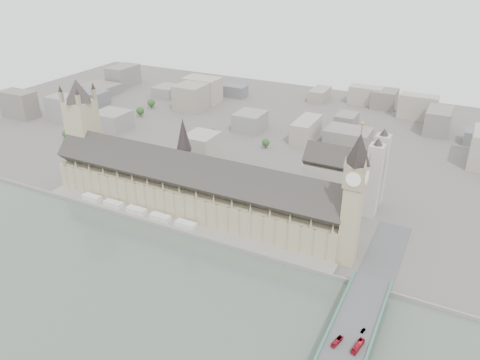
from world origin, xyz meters
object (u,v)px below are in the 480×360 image
at_px(red_bus_north, 337,342).
at_px(red_bus_south, 358,346).
at_px(westminster_abbey, 345,176).
at_px(elizabeth_tower, 354,191).
at_px(palace_of_westminster, 192,188).
at_px(victoria_tower, 83,127).
at_px(car_silver, 363,331).

height_order(red_bus_north, red_bus_south, red_bus_south).
xyz_separation_m(westminster_abbey, red_bus_south, (57.11, -175.28, -13.13)).
bearing_deg(elizabeth_tower, westminster_abbey, 107.29).
bearing_deg(elizabeth_tower, red_bus_north, -78.06).
height_order(palace_of_westminster, red_bus_north, palace_of_westminster).
bearing_deg(victoria_tower, red_bus_north, -21.13).
bearing_deg(elizabeth_tower, red_bus_south, -71.21).
relative_size(palace_of_westminster, car_silver, 65.54).
bearing_deg(red_bus_north, red_bus_south, 22.50).
bearing_deg(red_bus_south, westminster_abbey, 118.80).
height_order(palace_of_westminster, car_silver, palace_of_westminster).
relative_size(westminster_abbey, red_bus_north, 6.97).
height_order(victoria_tower, westminster_abbey, victoria_tower).
xyz_separation_m(elizabeth_tower, red_bus_south, (30.04, -88.28, -46.13)).
relative_size(palace_of_westminster, westminster_abbey, 3.90).
distance_m(victoria_tower, red_bus_north, 302.27).
bearing_deg(red_bus_north, elizabeth_tower, 116.48).
bearing_deg(red_bus_north, victoria_tower, 173.41).
xyz_separation_m(palace_of_westminster, red_bus_north, (157.00, -101.53, -11.10)).
xyz_separation_m(red_bus_south, car_silver, (-0.37, 13.81, -1.04)).
height_order(elizabeth_tower, red_bus_south, elizabeth_tower).
bearing_deg(elizabeth_tower, victoria_tower, 176.04).
distance_m(victoria_tower, car_silver, 307.27).
xyz_separation_m(palace_of_westminster, elizabeth_tower, (138.00, -11.70, 35.38)).
xyz_separation_m(elizabeth_tower, victoria_tower, (-260.00, 18.00, -2.88)).
height_order(elizabeth_tower, victoria_tower, elizabeth_tower).
bearing_deg(palace_of_westminster, westminster_abbey, 34.17).
bearing_deg(westminster_abbey, red_bus_south, -71.95).
xyz_separation_m(palace_of_westminster, red_bus_south, (168.04, -99.98, -10.75)).
xyz_separation_m(palace_of_westminster, victoria_tower, (-122.00, 6.30, 32.50)).
relative_size(palace_of_westminster, elizabeth_tower, 2.47).
bearing_deg(palace_of_westminster, red_bus_south, -30.75).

